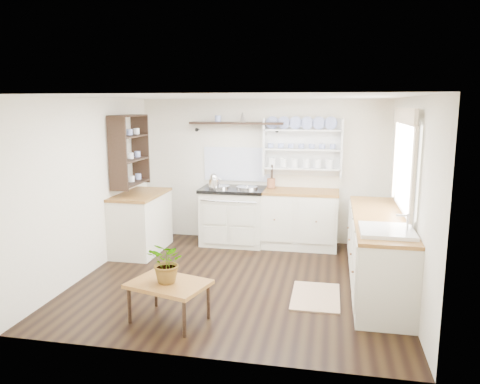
{
  "coord_description": "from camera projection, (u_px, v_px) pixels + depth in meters",
  "views": [
    {
      "loc": [
        1.13,
        -5.56,
        2.21
      ],
      "look_at": [
        -0.04,
        0.25,
        1.1
      ],
      "focal_mm": 35.0,
      "sensor_mm": 36.0,
      "label": 1
    }
  ],
  "objects": [
    {
      "name": "wall_left",
      "position": [
        90.0,
        186.0,
        6.16
      ],
      "size": [
        0.02,
        3.8,
        2.3
      ],
      "primitive_type": "cube",
      "color": "silver",
      "rests_on": "ground"
    },
    {
      "name": "ceiling",
      "position": [
        239.0,
        97.0,
        5.56
      ],
      "size": [
        4.0,
        3.8,
        0.01
      ],
      "primitive_type": "cube",
      "color": "white",
      "rests_on": "wall_back"
    },
    {
      "name": "floor_rug",
      "position": [
        316.0,
        296.0,
        5.45
      ],
      "size": [
        0.55,
        0.85,
        0.02
      ],
      "primitive_type": "cube",
      "rotation": [
        0.0,
        0.0,
        0.01
      ],
      "color": "#82674B",
      "rests_on": "floor"
    },
    {
      "name": "utensil_crock",
      "position": [
        271.0,
        183.0,
        7.38
      ],
      "size": [
        0.13,
        0.13,
        0.15
      ],
      "primitive_type": "cylinder",
      "color": "brown",
      "rests_on": "back_cabinets"
    },
    {
      "name": "plate_rack",
      "position": [
        303.0,
        147.0,
        7.37
      ],
      "size": [
        1.2,
        0.22,
        0.9
      ],
      "color": "white",
      "rests_on": "wall_back"
    },
    {
      "name": "right_cabinets",
      "position": [
        378.0,
        251.0,
        5.66
      ],
      "size": [
        0.62,
        2.43,
        0.9
      ],
      "color": "beige",
      "rests_on": "floor"
    },
    {
      "name": "aga_cooker",
      "position": [
        233.0,
        215.0,
        7.49
      ],
      "size": [
        1.02,
        0.71,
        0.94
      ],
      "color": "beige",
      "rests_on": "floor"
    },
    {
      "name": "window",
      "position": [
        405.0,
        161.0,
        5.46
      ],
      "size": [
        0.08,
        1.55,
        1.22
      ],
      "color": "white",
      "rests_on": "wall_right"
    },
    {
      "name": "center_table",
      "position": [
        169.0,
        287.0,
        4.79
      ],
      "size": [
        0.89,
        0.74,
        0.42
      ],
      "rotation": [
        0.0,
        0.0,
        -0.27
      ],
      "color": "brown",
      "rests_on": "floor"
    },
    {
      "name": "floor",
      "position": [
        239.0,
        280.0,
        5.98
      ],
      "size": [
        4.0,
        3.8,
        0.01
      ],
      "primitive_type": "cube",
      "color": "black",
      "rests_on": "ground"
    },
    {
      "name": "wall_back",
      "position": [
        262.0,
        171.0,
        7.6
      ],
      "size": [
        4.0,
        0.02,
        2.3
      ],
      "primitive_type": "cube",
      "color": "silver",
      "rests_on": "ground"
    },
    {
      "name": "left_shelving",
      "position": [
        129.0,
        150.0,
        6.92
      ],
      "size": [
        0.28,
        0.8,
        1.05
      ],
      "primitive_type": "cube",
      "color": "black",
      "rests_on": "wall_left"
    },
    {
      "name": "left_cabinets",
      "position": [
        141.0,
        222.0,
        7.09
      ],
      "size": [
        0.62,
        1.13,
        0.9
      ],
      "color": "beige",
      "rests_on": "floor"
    },
    {
      "name": "potted_plant",
      "position": [
        168.0,
        262.0,
        4.74
      ],
      "size": [
        0.49,
        0.46,
        0.43
      ],
      "primitive_type": "imported",
      "rotation": [
        0.0,
        0.0,
        -0.42
      ],
      "color": "#3F7233",
      "rests_on": "center_table"
    },
    {
      "name": "wall_right",
      "position": [
        409.0,
        198.0,
        5.38
      ],
      "size": [
        0.02,
        3.8,
        2.3
      ],
      "primitive_type": "cube",
      "color": "silver",
      "rests_on": "ground"
    },
    {
      "name": "belfast_sink",
      "position": [
        386.0,
        242.0,
        4.88
      ],
      "size": [
        0.55,
        0.6,
        0.45
      ],
      "color": "white",
      "rests_on": "right_cabinets"
    },
    {
      "name": "back_cabinets",
      "position": [
        297.0,
        218.0,
        7.32
      ],
      "size": [
        1.27,
        0.63,
        0.9
      ],
      "color": "beige",
      "rests_on": "floor"
    },
    {
      "name": "high_shelf",
      "position": [
        237.0,
        124.0,
        7.42
      ],
      "size": [
        1.5,
        0.29,
        0.16
      ],
      "color": "black",
      "rests_on": "wall_back"
    },
    {
      "name": "kettle",
      "position": [
        214.0,
        181.0,
        7.32
      ],
      "size": [
        0.17,
        0.17,
        0.21
      ],
      "primitive_type": null,
      "color": "silver",
      "rests_on": "aga_cooker"
    }
  ]
}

